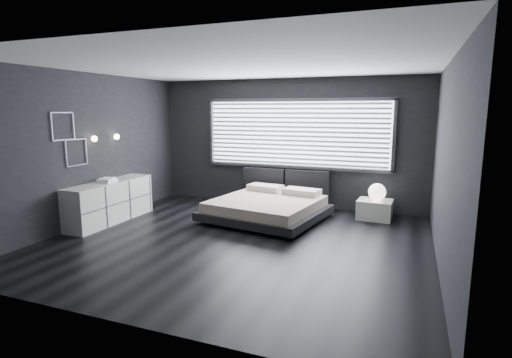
% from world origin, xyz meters
% --- Properties ---
extents(room, '(6.04, 6.00, 2.80)m').
position_xyz_m(room, '(0.00, 0.00, 1.40)').
color(room, black).
rests_on(room, ground).
extents(window, '(4.14, 0.09, 1.52)m').
position_xyz_m(window, '(0.20, 2.70, 1.61)').
color(window, white).
rests_on(window, ground).
extents(headboard, '(1.96, 0.16, 0.52)m').
position_xyz_m(headboard, '(0.00, 2.64, 0.57)').
color(headboard, black).
rests_on(headboard, ground).
extents(sconce_near, '(0.18, 0.11, 0.11)m').
position_xyz_m(sconce_near, '(-2.88, 0.05, 1.60)').
color(sconce_near, silver).
rests_on(sconce_near, ground).
extents(sconce_far, '(0.18, 0.11, 0.11)m').
position_xyz_m(sconce_far, '(-2.88, 0.65, 1.60)').
color(sconce_far, silver).
rests_on(sconce_far, ground).
extents(wall_art_upper, '(0.01, 0.48, 0.48)m').
position_xyz_m(wall_art_upper, '(-2.98, -0.55, 1.85)').
color(wall_art_upper, '#47474C').
rests_on(wall_art_upper, ground).
extents(wall_art_lower, '(0.01, 0.48, 0.48)m').
position_xyz_m(wall_art_lower, '(-2.98, -0.30, 1.38)').
color(wall_art_lower, '#47474C').
rests_on(wall_art_lower, ground).
extents(bed, '(2.36, 2.28, 0.54)m').
position_xyz_m(bed, '(0.01, 1.43, 0.25)').
color(bed, black).
rests_on(bed, ground).
extents(nightstand, '(0.68, 0.57, 0.38)m').
position_xyz_m(nightstand, '(1.97, 2.23, 0.19)').
color(nightstand, white).
rests_on(nightstand, ground).
extents(orb_lamp, '(0.33, 0.33, 0.33)m').
position_xyz_m(orb_lamp, '(2.00, 2.21, 0.55)').
color(orb_lamp, white).
rests_on(orb_lamp, nightstand).
extents(dresser, '(0.56, 1.95, 0.78)m').
position_xyz_m(dresser, '(-2.78, 0.21, 0.39)').
color(dresser, white).
rests_on(dresser, ground).
extents(book_stack, '(0.33, 0.40, 0.07)m').
position_xyz_m(book_stack, '(-2.77, 0.18, 0.81)').
color(book_stack, white).
rests_on(book_stack, dresser).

